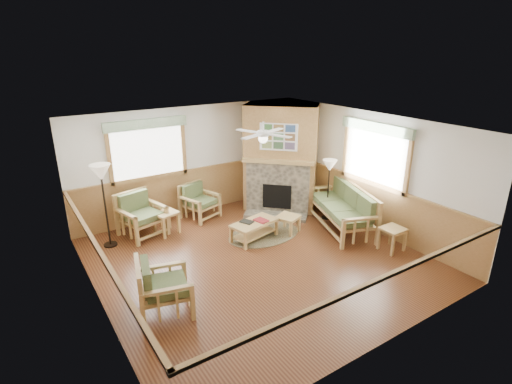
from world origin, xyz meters
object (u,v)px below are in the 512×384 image
armchair_back_right (200,201)px  floor_lamp_right (328,190)px  end_table_sofa (392,239)px  footstool (288,224)px  sofa (341,208)px  coffee_table (254,230)px  armchair_back_left (142,215)px  floor_lamp_left (105,206)px  end_table_chairs (167,223)px  armchair_left (164,286)px

armchair_back_right → floor_lamp_right: bearing=-53.3°
end_table_sofa → footstool: end_table_sofa is taller
sofa → coffee_table: (-2.03, 0.58, -0.28)m
footstool → armchair_back_left: bearing=149.2°
coffee_table → floor_lamp_right: (2.13, -0.03, 0.55)m
armchair_back_left → coffee_table: bearing=-52.9°
footstool → floor_lamp_left: 3.98m
coffee_table → end_table_sofa: size_ratio=2.08×
floor_lamp_right → footstool: bearing=-175.8°
armchair_back_left → armchair_back_right: (1.52, 0.18, -0.06)m
sofa → end_table_chairs: (-3.54, 1.92, -0.23)m
floor_lamp_left → coffee_table: bearing=-27.8°
armchair_left → floor_lamp_left: 2.85m
floor_lamp_left → floor_lamp_right: (4.88, -1.48, -0.15)m
sofa → floor_lamp_right: 0.63m
armchair_left → footstool: armchair_left is taller
armchair_back_right → coffee_table: size_ratio=0.81×
coffee_table → floor_lamp_right: 2.20m
coffee_table → end_table_chairs: bearing=126.2°
end_table_chairs → floor_lamp_right: (3.64, -1.36, 0.49)m
end_table_sofa → footstool: (-1.29, 1.88, -0.05)m
armchair_left → floor_lamp_left: floor_lamp_left is taller
sofa → end_table_chairs: sofa is taller
footstool → end_table_sofa: bearing=-55.5°
footstool → armchair_back_right: bearing=125.0°
sofa → floor_lamp_left: floor_lamp_left is taller
armchair_back_left → end_table_sofa: armchair_back_left is taller
footstool → sofa: bearing=-21.2°
footstool → floor_lamp_left: (-3.59, 1.57, 0.71)m
end_table_sofa → coffee_table: bearing=136.8°
armchair_back_left → armchair_back_right: size_ratio=1.14×
armchair_left → end_table_chairs: bearing=-7.5°
armchair_left → coffee_table: 2.93m
coffee_table → end_table_chairs: end_table_chairs is taller
armchair_left → coffee_table: bearing=-48.1°
coffee_table → end_table_sofa: bearing=-55.6°
armchair_back_right → floor_lamp_left: bearing=168.4°
end_table_sofa → floor_lamp_right: (0.00, 1.97, 0.50)m
sofa → armchair_back_right: bearing=-112.7°
end_table_chairs → floor_lamp_left: 1.40m
armchair_left → floor_lamp_left: (-0.17, 2.80, 0.45)m
sofa → armchair_left: (-4.61, -0.77, -0.03)m
armchair_back_right → coffee_table: 1.82m
coffee_table → end_table_chairs: 2.02m
sofa → floor_lamp_right: floor_lamp_right is taller
floor_lamp_left → end_table_sofa: bearing=-35.2°
armchair_left → end_table_sofa: size_ratio=1.81×
armchair_back_left → end_table_sofa: bearing=-55.6°
armchair_back_left → footstool: 3.30m
armchair_back_left → footstool: (2.83, -1.69, -0.28)m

